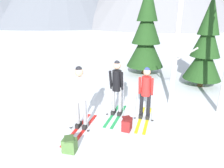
% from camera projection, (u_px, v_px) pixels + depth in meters
% --- Properties ---
extents(ground_plane, '(400.00, 400.00, 0.00)m').
position_uv_depth(ground_plane, '(113.00, 120.00, 6.23)').
color(ground_plane, white).
extents(skier_in_white, '(1.19, 1.68, 1.84)m').
position_uv_depth(skier_in_white, '(80.00, 95.00, 5.44)').
color(skier_in_white, red).
rests_on(skier_in_white, ground).
extents(skier_in_black, '(1.12, 1.49, 1.81)m').
position_uv_depth(skier_in_black, '(117.00, 85.00, 6.21)').
color(skier_in_black, green).
rests_on(skier_in_black, ground).
extents(skier_in_red, '(1.12, 1.60, 1.66)m').
position_uv_depth(skier_in_red, '(146.00, 92.00, 6.01)').
color(skier_in_red, yellow).
rests_on(skier_in_red, ground).
extents(pine_tree_near, '(1.61, 1.61, 3.88)m').
position_uv_depth(pine_tree_near, '(206.00, 47.00, 8.48)').
color(pine_tree_near, '#51381E').
rests_on(pine_tree_near, ground).
extents(pine_tree_mid, '(1.94, 1.94, 4.68)m').
position_uv_depth(pine_tree_mid, '(146.00, 34.00, 10.23)').
color(pine_tree_mid, '#51381E').
rests_on(pine_tree_mid, ground).
extents(birch_tree_slender, '(0.40, 1.37, 3.61)m').
position_uv_depth(birch_tree_slender, '(176.00, 55.00, 6.69)').
color(birch_tree_slender, silver).
rests_on(birch_tree_slender, ground).
extents(backpack_on_snow_front, '(0.39, 0.36, 0.38)m').
position_uv_depth(backpack_on_snow_front, '(70.00, 145.00, 4.74)').
color(backpack_on_snow_front, '#4C7238').
rests_on(backpack_on_snow_front, ground).
extents(backpack_on_snow_beside, '(0.38, 0.40, 0.38)m').
position_uv_depth(backpack_on_snow_beside, '(127.00, 124.00, 5.63)').
color(backpack_on_snow_beside, maroon).
rests_on(backpack_on_snow_beside, ground).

